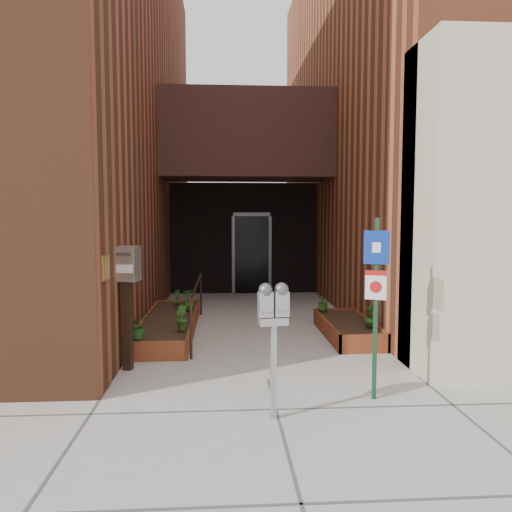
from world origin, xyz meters
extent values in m
plane|color=#9E9991|center=(0.00, 0.00, 0.00)|extent=(80.00, 80.00, 0.00)
cube|color=brown|center=(-6.00, 6.70, 5.00)|extent=(8.00, 14.60, 10.00)
cube|color=#9C4B2D|center=(6.00, 7.15, 5.00)|extent=(8.00, 13.70, 10.00)
cube|color=beige|center=(2.55, 0.20, 2.20)|extent=(1.10, 1.20, 4.40)
cube|color=black|center=(0.00, 6.00, 4.00)|extent=(4.20, 2.00, 2.00)
cube|color=black|center=(0.00, 7.40, 1.50)|extent=(4.00, 0.30, 3.00)
cube|color=black|center=(0.20, 7.22, 1.05)|extent=(0.90, 0.06, 2.10)
cube|color=#B79338|center=(-1.99, -0.20, 1.50)|extent=(0.04, 0.30, 0.30)
cube|color=maroon|center=(-1.55, 0.92, 0.15)|extent=(0.90, 0.04, 0.30)
cube|color=maroon|center=(-1.55, 4.48, 0.15)|extent=(0.90, 0.04, 0.30)
cube|color=maroon|center=(-1.98, 2.70, 0.15)|extent=(0.04, 3.60, 0.30)
cube|color=maroon|center=(-1.12, 2.70, 0.15)|extent=(0.04, 3.60, 0.30)
cube|color=black|center=(-1.55, 2.70, 0.13)|extent=(0.82, 3.52, 0.26)
cube|color=maroon|center=(1.60, 1.12, 0.15)|extent=(0.80, 0.04, 0.30)
cube|color=maroon|center=(1.60, 3.28, 0.15)|extent=(0.80, 0.04, 0.30)
cube|color=maroon|center=(1.22, 2.20, 0.15)|extent=(0.04, 2.20, 0.30)
cube|color=maroon|center=(1.98, 2.20, 0.15)|extent=(0.04, 2.20, 0.30)
cube|color=black|center=(1.60, 2.20, 0.13)|extent=(0.72, 2.12, 0.26)
cylinder|color=black|center=(-1.05, 1.00, 0.45)|extent=(0.04, 0.04, 0.90)
cylinder|color=black|center=(-1.05, 4.30, 0.45)|extent=(0.04, 0.04, 0.90)
cylinder|color=black|center=(-1.05, 2.65, 0.88)|extent=(0.04, 3.30, 0.04)
cube|color=#A0A0A2|center=(-0.05, -1.23, 0.50)|extent=(0.07, 0.07, 1.00)
cube|color=#A0A0A2|center=(-0.05, -1.23, 1.04)|extent=(0.31, 0.16, 0.08)
cube|color=#A0A0A2|center=(-0.14, -1.24, 1.21)|extent=(0.16, 0.12, 0.26)
sphere|color=#59595B|center=(-0.14, -1.24, 1.36)|extent=(0.15, 0.15, 0.15)
cube|color=white|center=(-0.13, -1.29, 1.23)|extent=(0.09, 0.02, 0.05)
cube|color=#B21414|center=(-0.13, -1.29, 1.15)|extent=(0.09, 0.02, 0.03)
cube|color=#A0A0A2|center=(0.03, -1.22, 1.21)|extent=(0.16, 0.12, 0.26)
sphere|color=#59595B|center=(0.03, -1.22, 1.36)|extent=(0.15, 0.15, 0.15)
cube|color=white|center=(0.04, -1.27, 1.23)|extent=(0.09, 0.02, 0.05)
cube|color=#B21414|center=(0.04, -1.27, 1.15)|extent=(0.09, 0.02, 0.03)
cube|color=#14381E|center=(1.18, -0.74, 1.05)|extent=(0.06, 0.06, 2.10)
cube|color=navy|center=(1.16, -0.77, 1.77)|extent=(0.27, 0.13, 0.38)
cube|color=white|center=(1.16, -0.77, 1.77)|extent=(0.09, 0.05, 0.11)
cube|color=white|center=(1.16, -0.77, 1.34)|extent=(0.23, 0.11, 0.33)
cube|color=#B21414|center=(1.16, -0.77, 1.47)|extent=(0.22, 0.10, 0.06)
cylinder|color=#B21414|center=(1.16, -0.78, 1.32)|extent=(0.13, 0.06, 0.13)
cube|color=black|center=(-1.89, 0.56, 0.62)|extent=(0.13, 0.13, 1.25)
cube|color=silver|center=(-1.89, 0.56, 1.47)|extent=(0.38, 0.31, 0.48)
cube|color=#59595B|center=(-1.91, 0.43, 1.61)|extent=(0.25, 0.06, 0.05)
cube|color=white|center=(-1.91, 0.43, 1.42)|extent=(0.27, 0.07, 0.11)
imported|color=#1D5117|center=(-1.85, 1.10, 0.49)|extent=(0.49, 0.49, 0.39)
imported|color=#2A5D1A|center=(-1.25, 1.64, 0.49)|extent=(0.29, 0.29, 0.39)
imported|color=#1E5A19|center=(-1.25, 3.37, 0.49)|extent=(0.27, 0.27, 0.39)
imported|color=#285E1A|center=(-1.51, 3.74, 0.47)|extent=(0.25, 0.25, 0.34)
imported|color=#255819|center=(1.85, 1.71, 0.47)|extent=(0.20, 0.20, 0.34)
imported|color=#255718|center=(1.85, 1.66, 0.48)|extent=(0.23, 0.23, 0.37)
imported|color=#275A19|center=(1.35, 3.10, 0.46)|extent=(0.30, 0.30, 0.32)
camera|label=1|loc=(-0.56, -6.28, 2.13)|focal=35.00mm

